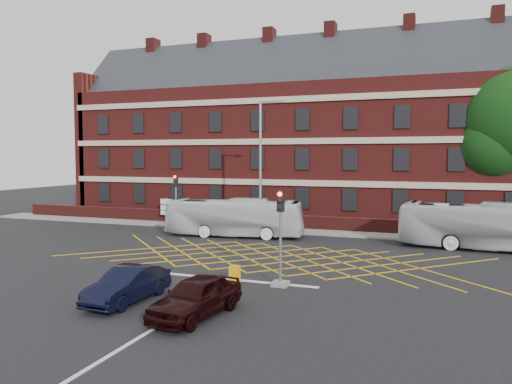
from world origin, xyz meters
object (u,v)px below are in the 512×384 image
(traffic_light_near, at_px, (280,247))
(car_maroon, at_px, (196,297))
(utility_cabinet, at_px, (235,275))
(traffic_light_far, at_px, (176,206))
(direction_signs, at_px, (166,208))
(street_lamp, at_px, (261,189))
(car_navy, at_px, (128,285))
(bus_right, at_px, (487,226))
(bus_left, at_px, (234,218))

(traffic_light_near, bearing_deg, car_maroon, -107.42)
(car_maroon, bearing_deg, utility_cabinet, 103.84)
(traffic_light_far, distance_m, direction_signs, 2.82)
(traffic_light_far, relative_size, street_lamp, 0.44)
(car_navy, distance_m, street_lamp, 17.52)
(bus_right, xyz_separation_m, traffic_light_far, (-22.51, 1.52, 0.30))
(bus_left, height_order, car_navy, bus_left)
(car_navy, xyz_separation_m, car_maroon, (3.39, -0.69, 0.05))
(bus_left, height_order, utility_cabinet, bus_left)
(traffic_light_far, bearing_deg, utility_cabinet, -52.30)
(bus_right, bearing_deg, direction_signs, 85.48)
(car_navy, height_order, traffic_light_near, traffic_light_near)
(bus_left, bearing_deg, street_lamp, -64.41)
(traffic_light_near, bearing_deg, bus_right, 53.22)
(bus_left, bearing_deg, traffic_light_far, 63.06)
(traffic_light_near, distance_m, direction_signs, 22.04)
(bus_right, bearing_deg, utility_cabinet, 141.73)
(bus_right, xyz_separation_m, direction_signs, (-24.53, 3.45, -0.08))
(bus_right, relative_size, traffic_light_near, 2.46)
(utility_cabinet, bearing_deg, car_maroon, -84.10)
(car_navy, relative_size, car_maroon, 0.97)
(bus_right, xyz_separation_m, car_navy, (-14.33, -16.89, -0.78))
(street_lamp, height_order, utility_cabinet, street_lamp)
(traffic_light_near, bearing_deg, car_navy, -138.69)
(traffic_light_far, xyz_separation_m, street_lamp, (7.62, -1.11, 1.63))
(car_maroon, distance_m, traffic_light_far, 22.36)
(car_navy, xyz_separation_m, street_lamp, (-0.56, 17.30, 2.71))
(bus_right, xyz_separation_m, utility_cabinet, (-11.44, -12.81, -1.06))
(bus_left, bearing_deg, utility_cabinet, -163.96)
(street_lamp, relative_size, direction_signs, 4.40)
(car_maroon, distance_m, street_lamp, 18.61)
(car_navy, distance_m, direction_signs, 22.77)
(direction_signs, relative_size, utility_cabinet, 2.71)
(street_lamp, bearing_deg, traffic_light_far, 171.70)
(traffic_light_far, relative_size, direction_signs, 1.94)
(traffic_light_near, bearing_deg, traffic_light_far, 133.14)
(traffic_light_far, distance_m, utility_cabinet, 18.16)
(bus_right, relative_size, traffic_light_far, 2.46)
(traffic_light_far, bearing_deg, bus_left, -20.10)
(bus_right, height_order, street_lamp, street_lamp)
(car_navy, relative_size, traffic_light_near, 0.97)
(car_maroon, height_order, street_lamp, street_lamp)
(bus_left, distance_m, traffic_light_far, 6.34)
(bus_right, bearing_deg, car_maroon, 151.60)
(street_lamp, bearing_deg, car_maroon, -77.62)
(direction_signs, bearing_deg, traffic_light_near, -46.47)
(bus_right, height_order, utility_cabinet, bus_right)
(traffic_light_far, height_order, utility_cabinet, traffic_light_far)
(car_maroon, bearing_deg, bus_right, 66.03)
(bus_left, xyz_separation_m, bus_right, (16.57, 0.66, 0.09))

